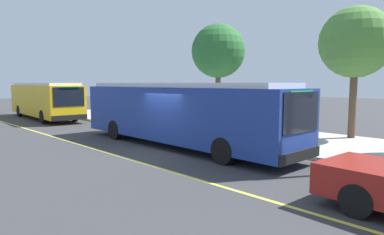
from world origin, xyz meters
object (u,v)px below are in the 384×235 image
object	(u,v)px
transit_bus_main	(178,112)
route_sign_post	(266,105)
waiting_bench	(241,125)
transit_bus_second	(45,99)
pedestrian_commuter	(232,117)

from	to	relation	value
transit_bus_main	route_sign_post	xyz separation A→B (m)	(3.08, 2.51, 0.34)
transit_bus_main	waiting_bench	bearing A→B (deg)	87.69
transit_bus_second	waiting_bench	xyz separation A→B (m)	(16.91, 4.42, -0.98)
transit_bus_second	pedestrian_commuter	xyz separation A→B (m)	(16.79, 3.76, -0.50)
waiting_bench	route_sign_post	world-z (taller)	route_sign_post
transit_bus_main	transit_bus_second	xyz separation A→B (m)	(-16.73, -0.02, -0.00)
transit_bus_main	pedestrian_commuter	world-z (taller)	transit_bus_main
transit_bus_second	route_sign_post	world-z (taller)	same
route_sign_post	transit_bus_second	bearing A→B (deg)	-172.74
transit_bus_main	transit_bus_second	world-z (taller)	same
transit_bus_second	route_sign_post	bearing A→B (deg)	7.26
transit_bus_second	waiting_bench	world-z (taller)	transit_bus_second
route_sign_post	transit_bus_main	bearing A→B (deg)	-140.86
waiting_bench	pedestrian_commuter	bearing A→B (deg)	-100.42
route_sign_post	pedestrian_commuter	distance (m)	3.37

